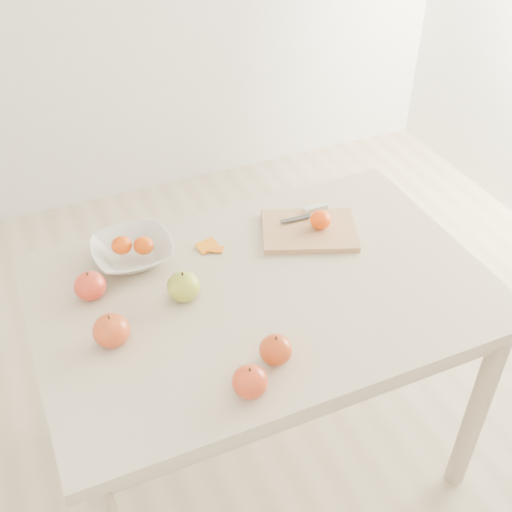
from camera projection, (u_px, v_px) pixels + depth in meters
name	position (u px, v px, depth m)	size (l,w,h in m)	color
ground	(262.00, 451.00, 2.18)	(3.50, 3.50, 0.00)	#C6B293
table	(263.00, 314.00, 1.77)	(1.20, 0.80, 0.75)	#C6AF96
cutting_board	(309.00, 230.00, 1.89)	(0.27, 0.20, 0.02)	tan
board_tangerine	(320.00, 220.00, 1.87)	(0.06, 0.06, 0.05)	#E84608
fruit_bowl	(132.00, 252.00, 1.78)	(0.22, 0.22, 0.05)	silver
bowl_tangerine_near	(122.00, 245.00, 1.76)	(0.06, 0.06, 0.05)	#E53F08
bowl_tangerine_far	(143.00, 245.00, 1.76)	(0.06, 0.06, 0.05)	#C94C07
orange_peel_a	(208.00, 247.00, 1.84)	(0.06, 0.04, 0.00)	orange
orange_peel_b	(215.00, 250.00, 1.83)	(0.04, 0.04, 0.00)	#D7630F
paring_knife	(312.00, 210.00, 1.94)	(0.17, 0.05, 0.01)	silver
apple_green	(184.00, 286.00, 1.65)	(0.09, 0.09, 0.08)	olive
apple_red_b	(111.00, 330.00, 1.53)	(0.09, 0.09, 0.08)	#A5210E
apple_red_e	(276.00, 350.00, 1.49)	(0.08, 0.08, 0.07)	maroon
apple_red_c	(250.00, 382.00, 1.41)	(0.08, 0.08, 0.07)	maroon
apple_red_a	(90.00, 286.00, 1.65)	(0.08, 0.08, 0.08)	#A70E12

